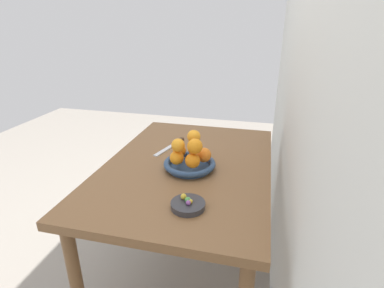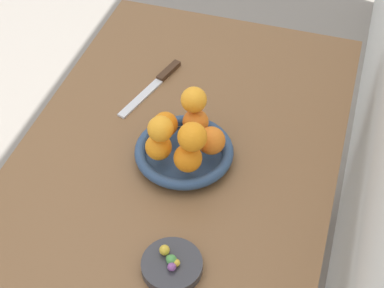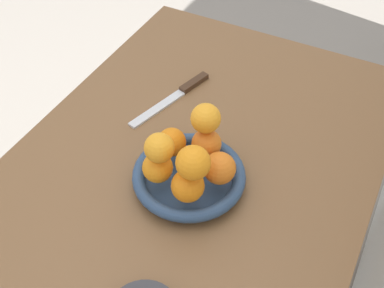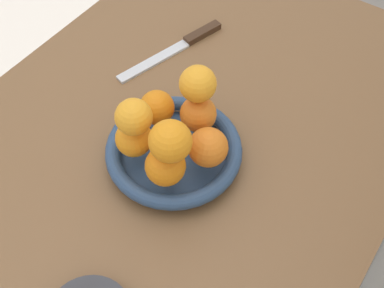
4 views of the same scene
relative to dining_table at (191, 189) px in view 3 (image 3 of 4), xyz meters
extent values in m
cube|color=brown|center=(0.00, 0.00, 0.07)|extent=(1.10, 0.76, 0.04)
cylinder|color=brown|center=(-0.49, -0.32, -0.30)|extent=(0.05, 0.05, 0.70)
cylinder|color=brown|center=(-0.49, 0.32, -0.30)|extent=(0.05, 0.05, 0.70)
cylinder|color=navy|center=(0.05, 0.02, 0.10)|extent=(0.19, 0.19, 0.01)
torus|color=navy|center=(0.05, 0.02, 0.12)|extent=(0.23, 0.23, 0.03)
sphere|color=orange|center=(0.04, 0.08, 0.16)|extent=(0.07, 0.07, 0.07)
sphere|color=orange|center=(-0.01, 0.03, 0.16)|extent=(0.06, 0.06, 0.06)
sphere|color=orange|center=(0.02, -0.03, 0.16)|extent=(0.06, 0.06, 0.06)
sphere|color=orange|center=(0.10, -0.02, 0.16)|extent=(0.06, 0.06, 0.06)
sphere|color=orange|center=(0.11, 0.05, 0.16)|extent=(0.06, 0.06, 0.06)
sphere|color=orange|center=(0.10, -0.02, 0.22)|extent=(0.06, 0.06, 0.06)
sphere|color=orange|center=(-0.01, 0.03, 0.22)|extent=(0.06, 0.06, 0.06)
sphere|color=orange|center=(0.10, 0.06, 0.23)|extent=(0.07, 0.07, 0.07)
cube|color=#3F2819|center=(-0.24, -0.12, 0.10)|extent=(0.09, 0.04, 0.01)
cube|color=silver|center=(-0.12, -0.15, 0.09)|extent=(0.17, 0.07, 0.01)
camera|label=1|loc=(1.22, 0.32, 0.71)|focal=28.00mm
camera|label=2|loc=(0.95, 0.32, 1.12)|focal=55.00mm
camera|label=3|loc=(0.62, 0.32, 0.87)|focal=45.00mm
camera|label=4|loc=(0.43, 0.32, 0.78)|focal=45.00mm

